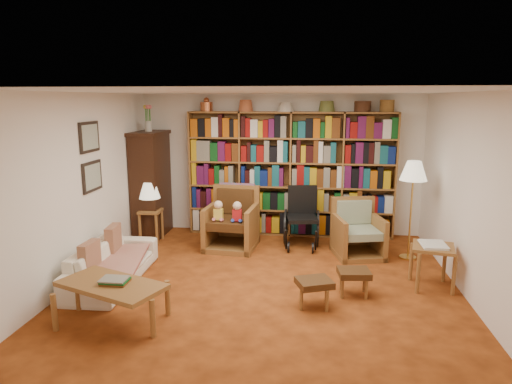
% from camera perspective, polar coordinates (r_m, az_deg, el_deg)
% --- Properties ---
extents(floor, '(5.00, 5.00, 0.00)m').
position_cam_1_polar(floor, '(6.18, 1.19, -11.43)').
color(floor, '#A44B19').
rests_on(floor, ground).
extents(ceiling, '(5.00, 5.00, 0.00)m').
position_cam_1_polar(ceiling, '(5.69, 1.30, 12.42)').
color(ceiling, silver).
rests_on(ceiling, wall_back).
extents(wall_back, '(5.00, 0.00, 5.00)m').
position_cam_1_polar(wall_back, '(8.26, 3.03, 3.45)').
color(wall_back, white).
rests_on(wall_back, floor).
extents(wall_front, '(5.00, 0.00, 5.00)m').
position_cam_1_polar(wall_front, '(3.42, -3.12, -8.37)').
color(wall_front, white).
rests_on(wall_front, floor).
extents(wall_left, '(0.00, 5.00, 5.00)m').
position_cam_1_polar(wall_left, '(6.55, -21.08, 0.54)').
color(wall_left, white).
rests_on(wall_left, floor).
extents(wall_right, '(0.00, 5.00, 5.00)m').
position_cam_1_polar(wall_right, '(6.09, 25.34, -0.59)').
color(wall_right, white).
rests_on(wall_right, floor).
extents(bookshelf, '(3.60, 0.30, 2.42)m').
position_cam_1_polar(bookshelf, '(8.10, 4.35, 2.69)').
color(bookshelf, brown).
rests_on(bookshelf, floor).
extents(curio_cabinet, '(0.50, 0.95, 2.40)m').
position_cam_1_polar(curio_cabinet, '(8.30, -12.98, 1.13)').
color(curio_cabinet, black).
rests_on(curio_cabinet, floor).
extents(framed_pictures, '(0.03, 0.52, 0.97)m').
position_cam_1_polar(framed_pictures, '(6.75, -19.95, 4.15)').
color(framed_pictures, black).
rests_on(framed_pictures, wall_left).
extents(sofa, '(1.79, 0.74, 0.52)m').
position_cam_1_polar(sofa, '(6.48, -17.50, -8.45)').
color(sofa, white).
rests_on(sofa, floor).
extents(sofa_throw, '(0.91, 1.38, 0.04)m').
position_cam_1_polar(sofa_throw, '(6.44, -17.12, -8.13)').
color(sofa_throw, beige).
rests_on(sofa_throw, sofa).
extents(cushion_left, '(0.17, 0.40, 0.39)m').
position_cam_1_polar(cushion_left, '(6.77, -17.39, -5.85)').
color(cushion_left, maroon).
rests_on(cushion_left, sofa).
extents(cushion_right, '(0.13, 0.37, 0.37)m').
position_cam_1_polar(cushion_right, '(6.17, -20.07, -7.72)').
color(cushion_right, maroon).
rests_on(cushion_right, sofa).
extents(side_table_lamp, '(0.39, 0.39, 0.55)m').
position_cam_1_polar(side_table_lamp, '(8.04, -13.01, -3.28)').
color(side_table_lamp, brown).
rests_on(side_table_lamp, floor).
extents(table_lamp, '(0.36, 0.36, 0.49)m').
position_cam_1_polar(table_lamp, '(7.93, -13.17, 0.10)').
color(table_lamp, gold).
rests_on(table_lamp, side_table_lamp).
extents(armchair_leather, '(0.86, 0.91, 1.01)m').
position_cam_1_polar(armchair_leather, '(7.58, -2.98, -3.78)').
color(armchair_leather, brown).
rests_on(armchair_leather, floor).
extents(armchair_sage, '(0.87, 0.88, 0.88)m').
position_cam_1_polar(armchair_sage, '(7.38, 12.60, -5.09)').
color(armchair_sage, brown).
rests_on(armchair_sage, floor).
extents(wheelchair, '(0.57, 0.80, 1.00)m').
position_cam_1_polar(wheelchair, '(7.64, 5.74, -3.36)').
color(wheelchair, black).
rests_on(wheelchair, floor).
extents(floor_lamp, '(0.40, 0.40, 1.51)m').
position_cam_1_polar(floor_lamp, '(7.19, 19.09, 2.04)').
color(floor_lamp, gold).
rests_on(floor_lamp, floor).
extents(side_table_papers, '(0.61, 0.61, 0.60)m').
position_cam_1_polar(side_table_papers, '(6.34, 21.25, -7.09)').
color(side_table_papers, brown).
rests_on(side_table_papers, floor).
extents(footstool_a, '(0.49, 0.46, 0.34)m').
position_cam_1_polar(footstool_a, '(5.51, 7.30, -11.40)').
color(footstool_a, '#492B13').
rests_on(footstool_a, floor).
extents(footstool_b, '(0.42, 0.37, 0.33)m').
position_cam_1_polar(footstool_b, '(5.89, 12.14, -10.06)').
color(footstool_b, '#492B13').
rests_on(footstool_b, floor).
extents(coffee_table, '(1.30, 0.97, 0.52)m').
position_cam_1_polar(coffee_table, '(5.28, -17.59, -11.31)').
color(coffee_table, brown).
rests_on(coffee_table, floor).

